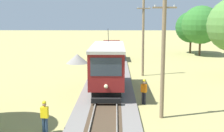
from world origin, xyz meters
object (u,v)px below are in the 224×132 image
at_px(tree_left_near, 191,27).
at_px(utility_pole_near_tram, 163,55).
at_px(freight_car, 111,49).
at_px(second_worker, 144,90).
at_px(gravel_pile, 77,59).
at_px(tree_left_far, 201,25).
at_px(red_tram, 108,66).
at_px(utility_pole_mid, 143,37).
at_px(track_worker, 45,115).

bearing_deg(tree_left_near, utility_pole_near_tram, -106.79).
height_order(freight_car, tree_left_near, tree_left_near).
bearing_deg(second_worker, gravel_pile, 53.83).
distance_m(freight_car, tree_left_far, 14.97).
distance_m(freight_car, tree_left_near, 15.75).
distance_m(red_tram, tree_left_near, 29.42).
relative_size(freight_car, utility_pole_near_tram, 0.69).
bearing_deg(tree_left_near, freight_car, -148.36).
bearing_deg(second_worker, freight_car, 39.59).
xyz_separation_m(freight_car, gravel_pile, (-4.46, -3.14, -0.94)).
bearing_deg(red_tram, freight_car, 90.01).
xyz_separation_m(second_worker, tree_left_near, (10.57, 29.51, 3.39)).
height_order(utility_pole_near_tram, tree_left_far, tree_left_far).
xyz_separation_m(utility_pole_near_tram, tree_left_far, (10.38, 28.93, 1.00)).
relative_size(second_worker, tree_left_far, 0.23).
bearing_deg(utility_pole_mid, red_tram, -116.32).
bearing_deg(track_worker, red_tram, -13.13).
xyz_separation_m(freight_car, track_worker, (-3.05, -26.69, -0.57)).
bearing_deg(freight_car, tree_left_far, 18.93).
distance_m(red_tram, track_worker, 9.21).
distance_m(utility_pole_mid, track_worker, 17.13).
relative_size(gravel_pile, tree_left_far, 0.38).
distance_m(utility_pole_mid, gravel_pile, 11.74).
height_order(freight_car, utility_pole_near_tram, utility_pole_near_tram).
bearing_deg(track_worker, utility_pole_near_tram, -62.51).
bearing_deg(second_worker, utility_pole_mid, 28.03).
bearing_deg(tree_left_near, tree_left_far, -79.47).
bearing_deg(gravel_pile, freight_car, 35.11).
bearing_deg(red_tram, utility_pole_mid, 63.68).
relative_size(second_worker, tree_left_near, 0.26).
bearing_deg(gravel_pile, utility_pole_near_tram, -69.42).
relative_size(red_tram, gravel_pile, 2.90).
xyz_separation_m(gravel_pile, tree_left_near, (17.65, 11.26, 3.75)).
bearing_deg(tree_left_near, utility_pole_mid, -116.85).
bearing_deg(tree_left_far, utility_pole_near_tram, -109.74).
relative_size(red_tram, tree_left_near, 1.22).
xyz_separation_m(red_tram, track_worker, (-3.06, -8.61, -1.21)).
distance_m(freight_car, utility_pole_near_tram, 24.54).
xyz_separation_m(tree_left_near, tree_left_far, (0.63, -3.39, 0.46)).
bearing_deg(tree_left_far, track_worker, -118.23).
bearing_deg(utility_pole_near_tram, red_tram, 119.37).
xyz_separation_m(freight_car, utility_pole_mid, (3.44, -11.13, 2.46)).
distance_m(utility_pole_mid, second_worker, 10.72).
bearing_deg(utility_pole_mid, tree_left_far, 56.82).
bearing_deg(freight_car, second_worker, -83.02).
bearing_deg(track_worker, tree_left_far, -21.81).
relative_size(utility_pole_mid, track_worker, 4.40).
bearing_deg(gravel_pile, tree_left_near, 32.54).
distance_m(track_worker, tree_left_far, 35.88).
xyz_separation_m(utility_pole_mid, gravel_pile, (-7.90, 8.00, -3.40)).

